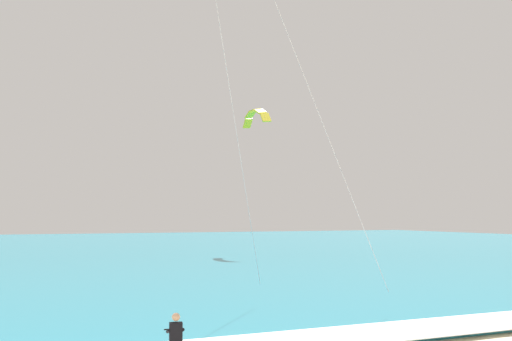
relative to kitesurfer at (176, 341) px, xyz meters
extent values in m
cube|color=teal|center=(-1.99, 60.84, -0.84)|extent=(200.00, 120.00, 0.20)
cube|color=black|center=(0.00, -0.02, 0.20)|extent=(0.37, 0.25, 0.60)
sphere|color=tan|center=(0.00, -0.02, 0.64)|extent=(0.22, 0.22, 0.22)
cylinder|color=black|center=(-0.16, 0.17, 0.25)|extent=(0.17, 0.51, 0.22)
cylinder|color=black|center=(0.20, 0.11, 0.25)|extent=(0.17, 0.51, 0.22)
cylinder|color=black|center=(0.05, 0.36, 0.25)|extent=(0.55, 0.12, 0.04)
cube|color=#3F3F42|center=(0.02, 0.10, -0.02)|extent=(0.13, 0.10, 0.10)
cylinder|color=#B2B2B7|center=(5.04, 2.40, 8.67)|extent=(10.22, 4.11, 16.84)
cylinder|color=#B2B2B7|center=(3.18, 4.68, 8.67)|extent=(6.51, 8.68, 16.84)
cube|color=yellow|center=(20.01, 43.40, 13.63)|extent=(0.99, 0.97, 1.12)
cube|color=white|center=(20.42, 43.43, 13.75)|extent=(0.21, 0.74, 0.97)
cube|color=yellow|center=(19.93, 42.46, 14.44)|extent=(1.02, 1.22, 0.81)
cube|color=white|center=(20.34, 42.49, 14.55)|extent=(0.23, 1.04, 0.62)
cube|color=yellow|center=(19.96, 41.26, 14.73)|extent=(1.02, 1.21, 0.31)
cube|color=white|center=(20.37, 41.28, 14.85)|extent=(0.24, 1.10, 0.13)
cube|color=yellow|center=(20.08, 40.05, 14.44)|extent=(1.02, 1.11, 0.81)
cube|color=white|center=(20.49, 40.08, 14.55)|extent=(0.23, 1.02, 0.62)
cube|color=yellow|center=(20.28, 39.13, 13.63)|extent=(0.99, 0.85, 1.12)
cube|color=white|center=(20.69, 39.16, 13.75)|extent=(0.20, 0.72, 0.97)
camera|label=1|loc=(-4.20, -15.21, 3.35)|focal=40.27mm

